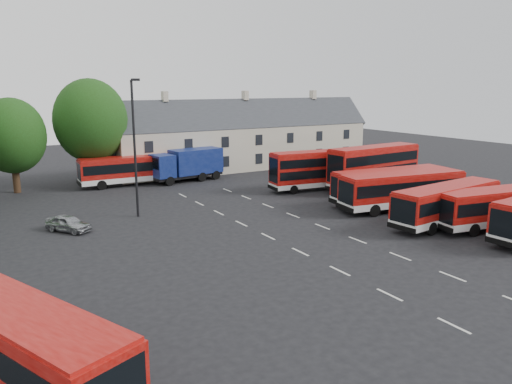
% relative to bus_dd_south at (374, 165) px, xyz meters
% --- Properties ---
extents(ground, '(140.00, 140.00, 0.00)m').
position_rel_bus_dd_south_xyz_m(ground, '(-18.44, -10.58, -2.60)').
color(ground, black).
rests_on(ground, ground).
extents(lane_markings, '(5.15, 33.80, 0.01)m').
position_rel_bus_dd_south_xyz_m(lane_markings, '(-15.94, -8.58, -2.59)').
color(lane_markings, beige).
rests_on(lane_markings, ground).
extents(terrace_houses, '(35.70, 7.13, 10.06)m').
position_rel_bus_dd_south_xyz_m(terrace_houses, '(-4.44, 19.42, 1.26)').
color(terrace_houses, beige).
rests_on(terrace_houses, ground).
extents(bus_row_b, '(11.10, 4.22, 3.07)m').
position_rel_bus_dd_south_xyz_m(bus_row_b, '(-2.03, -15.69, -0.75)').
color(bus_row_b, silver).
rests_on(bus_row_b, ground).
extents(bus_row_c, '(11.19, 3.59, 3.11)m').
position_rel_bus_dd_south_xyz_m(bus_row_c, '(-4.62, -12.96, -0.73)').
color(bus_row_c, silver).
rests_on(bus_row_c, ground).
extents(bus_row_d, '(11.89, 4.37, 3.29)m').
position_rel_bus_dd_south_xyz_m(bus_row_d, '(-3.99, -7.77, -0.62)').
color(bus_row_d, silver).
rests_on(bus_row_d, ground).
extents(bus_row_e, '(11.67, 3.92, 3.24)m').
position_rel_bus_dd_south_xyz_m(bus_row_e, '(-3.33, -5.71, -0.65)').
color(bus_row_e, silver).
rests_on(bus_row_e, ground).
extents(bus_dd_south, '(11.28, 3.38, 4.56)m').
position_rel_bus_dd_south_xyz_m(bus_dd_south, '(0.00, 0.00, 0.00)').
color(bus_dd_south, silver).
rests_on(bus_dd_south, ground).
extents(bus_dd_north, '(10.16, 3.53, 4.08)m').
position_rel_bus_dd_south_xyz_m(bus_dd_north, '(-5.26, 2.94, -0.27)').
color(bus_dd_north, silver).
rests_on(bus_dd_north, ground).
extents(bus_west, '(6.89, 11.76, 3.29)m').
position_rel_bus_dd_south_xyz_m(bus_west, '(-36.13, -19.52, -0.62)').
color(bus_west, silver).
rests_on(bus_west, ground).
extents(bus_north, '(11.28, 3.01, 3.17)m').
position_rel_bus_dd_south_xyz_m(bus_north, '(-21.04, 15.36, -0.70)').
color(bus_north, silver).
rests_on(bus_north, ground).
extents(box_truck, '(8.54, 3.67, 3.62)m').
position_rel_bus_dd_south_xyz_m(box_truck, '(-14.89, 14.27, -0.56)').
color(box_truck, black).
rests_on(box_truck, ground).
extents(silver_car, '(3.32, 3.82, 1.24)m').
position_rel_bus_dd_south_xyz_m(silver_car, '(-30.64, 0.21, -1.98)').
color(silver_car, '#9DA0A5').
rests_on(silver_car, ground).
extents(lamppost, '(0.78, 0.51, 11.29)m').
position_rel_bus_dd_south_xyz_m(lamppost, '(-24.77, 1.76, 3.43)').
color(lamppost, black).
rests_on(lamppost, ground).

